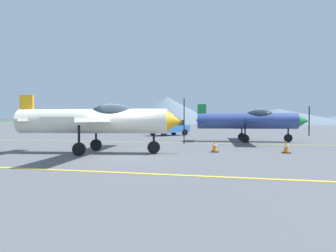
# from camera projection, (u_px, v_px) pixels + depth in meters

# --- Properties ---
(ground_plane) EXTENTS (400.00, 400.00, 0.00)m
(ground_plane) POSITION_uv_depth(u_px,v_px,m) (121.00, 155.00, 13.37)
(ground_plane) COLOR #54565B
(apron_line_near) EXTENTS (80.00, 0.16, 0.01)m
(apron_line_near) POSITION_uv_depth(u_px,v_px,m) (67.00, 170.00, 9.11)
(apron_line_near) COLOR yellow
(apron_line_near) RESTS_ON ground_plane
(apron_line_far) EXTENTS (80.00, 0.16, 0.01)m
(apron_line_far) POSITION_uv_depth(u_px,v_px,m) (163.00, 142.00, 20.77)
(apron_line_far) COLOR yellow
(apron_line_far) RESTS_ON ground_plane
(airplane_near) EXTENTS (8.13, 9.31, 2.78)m
(airplane_near) POSITION_uv_depth(u_px,v_px,m) (99.00, 120.00, 13.97)
(airplane_near) COLOR silver
(airplane_near) RESTS_ON ground_plane
(airplane_mid) EXTENTS (8.10, 9.31, 2.78)m
(airplane_mid) POSITION_uv_depth(u_px,v_px,m) (251.00, 120.00, 21.60)
(airplane_mid) COLOR #33478C
(airplane_mid) RESTS_ON ground_plane
(car_sedan) EXTENTS (4.03, 4.52, 1.62)m
(car_sedan) POSITION_uv_depth(u_px,v_px,m) (169.00, 127.00, 30.68)
(car_sedan) COLOR #3372BF
(car_sedan) RESTS_ON ground_plane
(traffic_cone_front) EXTENTS (0.36, 0.36, 0.59)m
(traffic_cone_front) POSITION_uv_depth(u_px,v_px,m) (286.00, 147.00, 14.00)
(traffic_cone_front) COLOR black
(traffic_cone_front) RESTS_ON ground_plane
(traffic_cone_side) EXTENTS (0.36, 0.36, 0.59)m
(traffic_cone_side) POSITION_uv_depth(u_px,v_px,m) (215.00, 146.00, 14.42)
(traffic_cone_side) COLOR black
(traffic_cone_side) RESTS_ON ground_plane
(hill_left) EXTENTS (85.69, 85.69, 7.21)m
(hill_left) POSITION_uv_depth(u_px,v_px,m) (81.00, 117.00, 158.38)
(hill_left) COLOR #4C6651
(hill_left) RESTS_ON ground_plane
(hill_centerleft) EXTENTS (50.63, 50.63, 13.56)m
(hill_centerleft) POSITION_uv_depth(u_px,v_px,m) (167.00, 110.00, 148.19)
(hill_centerleft) COLOR slate
(hill_centerleft) RESTS_ON ground_plane
(hill_centerright) EXTENTS (63.52, 63.52, 6.90)m
(hill_centerright) POSITION_uv_depth(u_px,v_px,m) (278.00, 116.00, 131.86)
(hill_centerright) COLOR slate
(hill_centerright) RESTS_ON ground_plane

